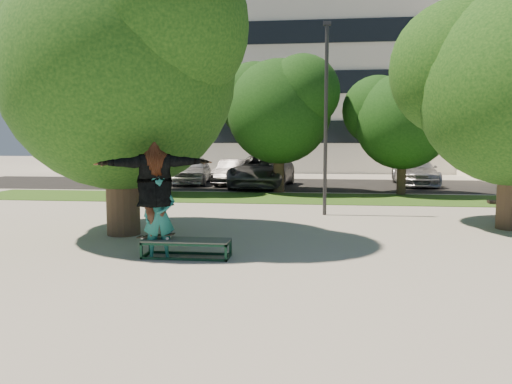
# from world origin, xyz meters

# --- Properties ---
(ground) EXTENTS (120.00, 120.00, 0.00)m
(ground) POSITION_xyz_m (0.00, 0.00, 0.00)
(ground) COLOR gray
(ground) RESTS_ON ground
(grass_strip) EXTENTS (30.00, 4.00, 0.02)m
(grass_strip) POSITION_xyz_m (1.00, 9.50, 0.01)
(grass_strip) COLOR #274E16
(grass_strip) RESTS_ON ground
(asphalt_strip) EXTENTS (40.00, 8.00, 0.01)m
(asphalt_strip) POSITION_xyz_m (0.00, 16.00, 0.01)
(asphalt_strip) COLOR black
(asphalt_strip) RESTS_ON ground
(tree_left) EXTENTS (6.96, 5.95, 7.12)m
(tree_left) POSITION_xyz_m (-4.29, 1.09, 4.42)
(tree_left) COLOR #38281E
(tree_left) RESTS_ON ground
(bg_tree_left) EXTENTS (5.28, 4.51, 5.77)m
(bg_tree_left) POSITION_xyz_m (-6.57, 11.07, 3.73)
(bg_tree_left) COLOR #38281E
(bg_tree_left) RESTS_ON ground
(bg_tree_mid) EXTENTS (5.76, 4.92, 6.24)m
(bg_tree_mid) POSITION_xyz_m (-1.08, 12.08, 4.02)
(bg_tree_mid) COLOR #38281E
(bg_tree_mid) RESTS_ON ground
(bg_tree_right) EXTENTS (5.04, 4.31, 5.43)m
(bg_tree_right) POSITION_xyz_m (4.43, 11.57, 3.49)
(bg_tree_right) COLOR #38281E
(bg_tree_right) RESTS_ON ground
(lamppost) EXTENTS (0.25, 0.15, 6.11)m
(lamppost) POSITION_xyz_m (1.00, 5.00, 3.15)
(lamppost) COLOR #2D2D30
(lamppost) RESTS_ON ground
(office_building) EXTENTS (30.00, 14.12, 16.00)m
(office_building) POSITION_xyz_m (-2.00, 31.98, 8.00)
(office_building) COLOR silver
(office_building) RESTS_ON ground
(grind_box) EXTENTS (1.80, 0.60, 0.38)m
(grind_box) POSITION_xyz_m (-1.95, -1.28, 0.19)
(grind_box) COLOR #103123
(grind_box) RESTS_ON ground
(skater_rig) EXTENTS (2.44, 1.51, 2.01)m
(skater_rig) POSITION_xyz_m (-2.60, -1.28, 1.42)
(skater_rig) COLOR white
(skater_rig) RESTS_ON grind_box
(bystander) EXTENTS (0.74, 0.60, 1.76)m
(bystander) POSITION_xyz_m (-2.50, -1.33, 0.88)
(bystander) COLOR #1C6A65
(bystander) RESTS_ON ground
(car_silver_a) EXTENTS (2.32, 4.72, 1.55)m
(car_silver_a) POSITION_xyz_m (-6.04, 15.61, 0.77)
(car_silver_a) COLOR #B7B8BC
(car_silver_a) RESTS_ON asphalt_strip
(car_dark) EXTENTS (1.71, 4.26, 1.38)m
(car_dark) POSITION_xyz_m (-3.72, 15.46, 0.69)
(car_dark) COLOR black
(car_dark) RESTS_ON asphalt_strip
(car_grey) EXTENTS (3.17, 6.12, 1.65)m
(car_grey) POSITION_xyz_m (-2.00, 14.13, 0.83)
(car_grey) COLOR #57575C
(car_grey) RESTS_ON asphalt_strip
(car_silver_b) EXTENTS (2.36, 5.26, 1.50)m
(car_silver_b) POSITION_xyz_m (6.00, 16.29, 0.75)
(car_silver_b) COLOR #9FA0A4
(car_silver_b) RESTS_ON asphalt_strip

